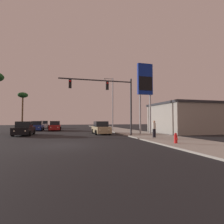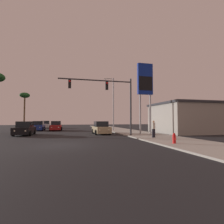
{
  "view_description": "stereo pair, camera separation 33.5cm",
  "coord_description": "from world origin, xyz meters",
  "px_view_note": "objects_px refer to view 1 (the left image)",
  "views": [
    {
      "loc": [
        0.22,
        -13.27,
        1.83
      ],
      "look_at": [
        5.96,
        8.35,
        2.88
      ],
      "focal_mm": 28.0,
      "sensor_mm": 36.0,
      "label": 1
    },
    {
      "loc": [
        0.55,
        -13.36,
        1.83
      ],
      "look_at": [
        5.96,
        8.35,
        2.88
      ],
      "focal_mm": 28.0,
      "sensor_mm": 36.0,
      "label": 2
    }
  ],
  "objects_px": {
    "car_black": "(24,129)",
    "traffic_light_mast": "(111,94)",
    "palm_tree_far": "(23,97)",
    "fire_hydrant": "(176,138)",
    "car_red": "(55,126)",
    "car_silver": "(44,125)",
    "car_tan": "(101,128)",
    "car_blue": "(37,126)",
    "street_lamp": "(112,101)",
    "pedestrian_on_sidewalk": "(154,128)",
    "gas_station_sign": "(145,83)"
  },
  "relations": [
    {
      "from": "car_blue",
      "to": "fire_hydrant",
      "type": "height_order",
      "value": "car_blue"
    },
    {
      "from": "car_blue",
      "to": "fire_hydrant",
      "type": "relative_size",
      "value": 5.69
    },
    {
      "from": "car_tan",
      "to": "pedestrian_on_sidewalk",
      "type": "height_order",
      "value": "pedestrian_on_sidewalk"
    },
    {
      "from": "car_tan",
      "to": "car_black",
      "type": "bearing_deg",
      "value": -4.33
    },
    {
      "from": "pedestrian_on_sidewalk",
      "to": "palm_tree_far",
      "type": "distance_m",
      "value": 37.34
    },
    {
      "from": "car_silver",
      "to": "fire_hydrant",
      "type": "xyz_separation_m",
      "value": [
        12.78,
        -31.76,
        -0.27
      ]
    },
    {
      "from": "car_silver",
      "to": "palm_tree_far",
      "type": "xyz_separation_m",
      "value": [
        -5.53,
        4.12,
        6.82
      ]
    },
    {
      "from": "car_black",
      "to": "fire_hydrant",
      "type": "distance_m",
      "value": 17.45
    },
    {
      "from": "car_blue",
      "to": "palm_tree_far",
      "type": "height_order",
      "value": "palm_tree_far"
    },
    {
      "from": "car_silver",
      "to": "palm_tree_far",
      "type": "relative_size",
      "value": 0.5
    },
    {
      "from": "pedestrian_on_sidewalk",
      "to": "gas_station_sign",
      "type": "bearing_deg",
      "value": 74.45
    },
    {
      "from": "traffic_light_mast",
      "to": "palm_tree_far",
      "type": "distance_m",
      "value": 32.43
    },
    {
      "from": "car_black",
      "to": "pedestrian_on_sidewalk",
      "type": "bearing_deg",
      "value": 152.19
    },
    {
      "from": "traffic_light_mast",
      "to": "gas_station_sign",
      "type": "xyz_separation_m",
      "value": [
        4.95,
        1.65,
        1.85
      ]
    },
    {
      "from": "street_lamp",
      "to": "gas_station_sign",
      "type": "bearing_deg",
      "value": -75.65
    },
    {
      "from": "car_silver",
      "to": "car_black",
      "type": "relative_size",
      "value": 1.0
    },
    {
      "from": "car_red",
      "to": "gas_station_sign",
      "type": "height_order",
      "value": "gas_station_sign"
    },
    {
      "from": "traffic_light_mast",
      "to": "fire_hydrant",
      "type": "relative_size",
      "value": 10.74
    },
    {
      "from": "car_tan",
      "to": "palm_tree_far",
      "type": "height_order",
      "value": "palm_tree_far"
    },
    {
      "from": "car_tan",
      "to": "traffic_light_mast",
      "type": "bearing_deg",
      "value": 93.09
    },
    {
      "from": "car_silver",
      "to": "car_blue",
      "type": "height_order",
      "value": "same"
    },
    {
      "from": "car_black",
      "to": "street_lamp",
      "type": "xyz_separation_m",
      "value": [
        12.53,
        5.63,
        4.36
      ]
    },
    {
      "from": "car_red",
      "to": "car_blue",
      "type": "distance_m",
      "value": 3.05
    },
    {
      "from": "car_blue",
      "to": "car_silver",
      "type": "bearing_deg",
      "value": -90.64
    },
    {
      "from": "car_blue",
      "to": "traffic_light_mast",
      "type": "xyz_separation_m",
      "value": [
        9.71,
        -14.23,
        4.01
      ]
    },
    {
      "from": "car_red",
      "to": "gas_station_sign",
      "type": "bearing_deg",
      "value": 133.85
    },
    {
      "from": "car_silver",
      "to": "gas_station_sign",
      "type": "xyz_separation_m",
      "value": [
        14.68,
        -22.72,
        5.86
      ]
    },
    {
      "from": "car_red",
      "to": "fire_hydrant",
      "type": "bearing_deg",
      "value": 114.81
    },
    {
      "from": "pedestrian_on_sidewalk",
      "to": "palm_tree_far",
      "type": "xyz_separation_m",
      "value": [
        -18.9,
        31.53,
        6.54
      ]
    },
    {
      "from": "traffic_light_mast",
      "to": "car_black",
      "type": "bearing_deg",
      "value": 155.35
    },
    {
      "from": "car_black",
      "to": "pedestrian_on_sidewalk",
      "type": "xyz_separation_m",
      "value": [
        13.39,
        -7.51,
        0.27
      ]
    },
    {
      "from": "fire_hydrant",
      "to": "palm_tree_far",
      "type": "xyz_separation_m",
      "value": [
        -18.32,
        35.88,
        7.09
      ]
    },
    {
      "from": "car_black",
      "to": "traffic_light_mast",
      "type": "height_order",
      "value": "traffic_light_mast"
    },
    {
      "from": "car_black",
      "to": "palm_tree_far",
      "type": "height_order",
      "value": "palm_tree_far"
    },
    {
      "from": "traffic_light_mast",
      "to": "palm_tree_far",
      "type": "bearing_deg",
      "value": 118.17
    },
    {
      "from": "car_red",
      "to": "car_black",
      "type": "distance_m",
      "value": 9.83
    },
    {
      "from": "car_silver",
      "to": "pedestrian_on_sidewalk",
      "type": "height_order",
      "value": "pedestrian_on_sidewalk"
    },
    {
      "from": "car_tan",
      "to": "car_blue",
      "type": "height_order",
      "value": "same"
    },
    {
      "from": "car_silver",
      "to": "traffic_light_mast",
      "type": "bearing_deg",
      "value": 109.92
    },
    {
      "from": "car_black",
      "to": "palm_tree_far",
      "type": "relative_size",
      "value": 0.5
    },
    {
      "from": "gas_station_sign",
      "to": "pedestrian_on_sidewalk",
      "type": "xyz_separation_m",
      "value": [
        -1.31,
        -4.69,
        -5.58
      ]
    },
    {
      "from": "street_lamp",
      "to": "pedestrian_on_sidewalk",
      "type": "height_order",
      "value": "street_lamp"
    },
    {
      "from": "street_lamp",
      "to": "palm_tree_far",
      "type": "xyz_separation_m",
      "value": [
        -18.05,
        18.38,
        2.46
      ]
    },
    {
      "from": "traffic_light_mast",
      "to": "gas_station_sign",
      "type": "relative_size",
      "value": 0.91
    },
    {
      "from": "traffic_light_mast",
      "to": "street_lamp",
      "type": "xyz_separation_m",
      "value": [
        2.79,
        10.1,
        0.35
      ]
    },
    {
      "from": "palm_tree_far",
      "to": "pedestrian_on_sidewalk",
      "type": "bearing_deg",
      "value": -59.05
    },
    {
      "from": "palm_tree_far",
      "to": "car_tan",
      "type": "bearing_deg",
      "value": -58.61
    },
    {
      "from": "car_red",
      "to": "car_black",
      "type": "height_order",
      "value": "same"
    },
    {
      "from": "car_black",
      "to": "car_tan",
      "type": "bearing_deg",
      "value": 178.86
    },
    {
      "from": "car_red",
      "to": "palm_tree_far",
      "type": "height_order",
      "value": "palm_tree_far"
    }
  ]
}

